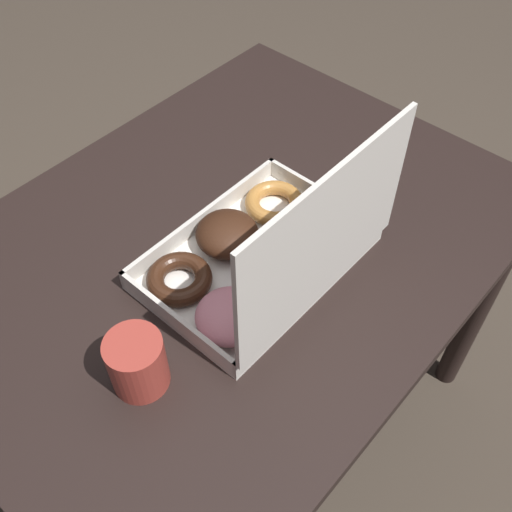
# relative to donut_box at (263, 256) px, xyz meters

# --- Properties ---
(ground_plane) EXTENTS (8.00, 8.00, 0.00)m
(ground_plane) POSITION_rel_donut_box_xyz_m (-0.02, -0.10, -0.77)
(ground_plane) COLOR #42382D
(dining_table) EXTENTS (1.08, 0.81, 0.73)m
(dining_table) POSITION_rel_donut_box_xyz_m (-0.02, -0.10, -0.15)
(dining_table) COLOR black
(dining_table) RESTS_ON ground_plane
(donut_box) EXTENTS (0.38, 0.27, 0.30)m
(donut_box) POSITION_rel_donut_box_xyz_m (0.00, 0.00, 0.00)
(donut_box) COLOR silver
(donut_box) RESTS_ON dining_table
(coffee_mug) EXTENTS (0.09, 0.09, 0.10)m
(coffee_mug) POSITION_rel_donut_box_xyz_m (0.27, -0.00, 0.00)
(coffee_mug) COLOR #A3382D
(coffee_mug) RESTS_ON dining_table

